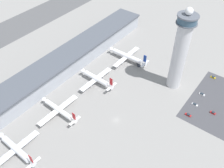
% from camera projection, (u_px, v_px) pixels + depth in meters
% --- Properties ---
extents(ground_plane, '(1000.00, 1000.00, 0.00)m').
position_uv_depth(ground_plane, '(116.00, 120.00, 179.32)').
color(ground_plane, gray).
extents(terminal_building, '(240.10, 25.00, 15.22)m').
position_uv_depth(terminal_building, '(48.00, 74.00, 204.99)').
color(terminal_building, '#A3A8B2').
rests_on(terminal_building, ground).
extents(control_tower, '(14.84, 14.84, 68.16)m').
position_uv_depth(control_tower, '(180.00, 51.00, 184.09)').
color(control_tower, '#BCBCC1').
rests_on(control_tower, ground).
extents(parking_lot_surface, '(64.00, 40.00, 0.01)m').
position_uv_depth(parking_lot_surface, '(218.00, 103.00, 191.95)').
color(parking_lot_surface, '#424247').
rests_on(parking_lot_surface, ground).
extents(airplane_gate_alpha, '(34.40, 34.34, 12.68)m').
position_uv_depth(airplane_gate_alpha, '(17.00, 149.00, 156.83)').
color(airplane_gate_alpha, silver).
rests_on(airplane_gate_alpha, ground).
extents(airplane_gate_bravo, '(36.06, 34.42, 11.93)m').
position_uv_depth(airplane_gate_bravo, '(59.00, 110.00, 180.83)').
color(airplane_gate_bravo, white).
rests_on(airplane_gate_bravo, ground).
extents(airplane_gate_charlie, '(35.52, 33.00, 13.55)m').
position_uv_depth(airplane_gate_charlie, '(97.00, 79.00, 205.29)').
color(airplane_gate_charlie, white).
rests_on(airplane_gate_charlie, ground).
extents(airplane_gate_delta, '(36.79, 38.72, 13.67)m').
position_uv_depth(airplane_gate_delta, '(127.00, 56.00, 228.11)').
color(airplane_gate_delta, white).
rests_on(airplane_gate_delta, ground).
extents(service_truck_fuel, '(7.69, 7.33, 3.05)m').
position_uv_depth(service_truck_fuel, '(138.00, 64.00, 226.01)').
color(service_truck_fuel, black).
rests_on(service_truck_fuel, ground).
extents(car_white_wagon, '(1.91, 4.07, 1.54)m').
position_uv_depth(car_white_wagon, '(213.00, 113.00, 183.71)').
color(car_white_wagon, black).
rests_on(car_white_wagon, ground).
extents(car_yellow_taxi, '(2.05, 4.80, 1.59)m').
position_uv_depth(car_yellow_taxi, '(202.00, 94.00, 197.77)').
color(car_yellow_taxi, black).
rests_on(car_yellow_taxi, ground).
extents(car_grey_coupe, '(2.02, 4.58, 1.48)m').
position_uv_depth(car_grey_coupe, '(188.00, 115.00, 182.26)').
color(car_grey_coupe, black).
rests_on(car_grey_coupe, ground).
extents(car_navy_sedan, '(1.89, 4.29, 1.44)m').
position_uv_depth(car_navy_sedan, '(213.00, 77.00, 212.93)').
color(car_navy_sedan, black).
rests_on(car_navy_sedan, ground).
extents(car_maroon_suv, '(1.75, 4.70, 1.40)m').
position_uv_depth(car_maroon_suv, '(195.00, 105.00, 189.78)').
color(car_maroon_suv, black).
rests_on(car_maroon_suv, ground).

